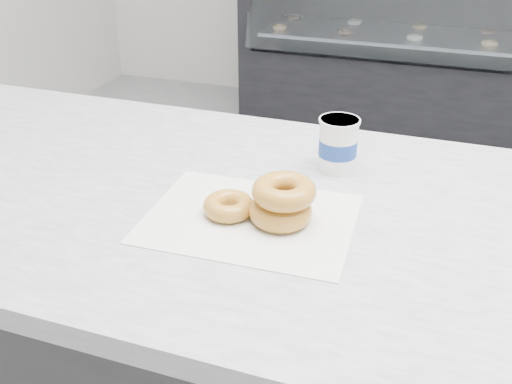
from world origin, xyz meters
TOP-DOWN VIEW (x-y plane):
  - ground at (0.00, 0.00)m, footprint 5.00×5.00m
  - display_case at (0.00, 2.12)m, footprint 2.40×0.74m
  - wax_paper at (-0.26, -0.66)m, footprint 0.35×0.27m
  - donut_single at (-0.30, -0.66)m, footprint 0.09×0.09m
  - donut_stack at (-0.21, -0.65)m, footprint 0.15×0.15m
  - coffee_cup at (-0.16, -0.43)m, footprint 0.08×0.08m

SIDE VIEW (x-z plane):
  - ground at x=0.00m, z-range 0.00..0.00m
  - display_case at x=0.00m, z-range -0.13..1.12m
  - wax_paper at x=-0.26m, z-range 0.90..0.90m
  - donut_single at x=-0.30m, z-range 0.90..0.93m
  - donut_stack at x=-0.21m, z-range 0.90..0.97m
  - coffee_cup at x=-0.16m, z-range 0.90..1.01m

